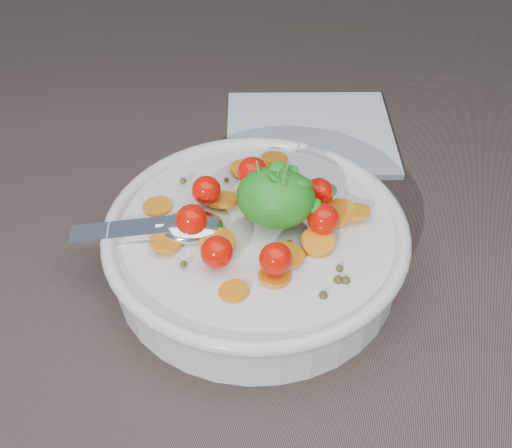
# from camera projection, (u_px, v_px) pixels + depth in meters

# --- Properties ---
(ground) EXTENTS (6.00, 6.00, 0.00)m
(ground) POSITION_uv_depth(u_px,v_px,m) (238.00, 279.00, 0.53)
(ground) COLOR brown
(ground) RESTS_ON ground
(bowl) EXTENTS (0.27, 0.25, 0.10)m
(bowl) POSITION_uv_depth(u_px,v_px,m) (256.00, 243.00, 0.52)
(bowl) COLOR silver
(bowl) RESTS_ON ground
(napkin) EXTENTS (0.21, 0.19, 0.01)m
(napkin) POSITION_uv_depth(u_px,v_px,m) (309.00, 133.00, 0.68)
(napkin) COLOR white
(napkin) RESTS_ON ground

